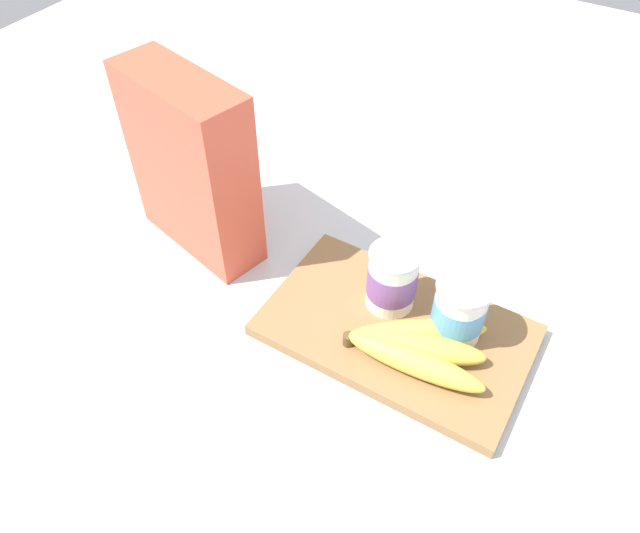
# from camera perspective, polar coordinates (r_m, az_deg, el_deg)

# --- Properties ---
(ground_plane) EXTENTS (2.40, 2.40, 0.00)m
(ground_plane) POSITION_cam_1_polar(r_m,az_deg,el_deg) (0.81, 7.14, -6.38)
(ground_plane) COLOR silver
(cutting_board) EXTENTS (0.34, 0.21, 0.02)m
(cutting_board) POSITION_cam_1_polar(r_m,az_deg,el_deg) (0.81, 7.19, -6.00)
(cutting_board) COLOR olive
(cutting_board) RESTS_ON ground_plane
(cereal_box) EXTENTS (0.22, 0.12, 0.27)m
(cereal_box) POSITION_cam_1_polar(r_m,az_deg,el_deg) (0.86, -12.05, 9.20)
(cereal_box) COLOR #D85138
(cereal_box) RESTS_ON ground_plane
(yogurt_cup_front) EXTENTS (0.07, 0.07, 0.09)m
(yogurt_cup_front) POSITION_cam_1_polar(r_m,az_deg,el_deg) (0.79, 6.85, -1.18)
(yogurt_cup_front) COLOR white
(yogurt_cup_front) RESTS_ON cutting_board
(yogurt_cup_back) EXTENTS (0.07, 0.07, 0.09)m
(yogurt_cup_back) POSITION_cam_1_polar(r_m,az_deg,el_deg) (0.77, 13.04, -4.07)
(yogurt_cup_back) COLOR white
(yogurt_cup_back) RESTS_ON cutting_board
(banana_bunch) EXTENTS (0.19, 0.13, 0.03)m
(banana_bunch) POSITION_cam_1_polar(r_m,az_deg,el_deg) (0.76, 9.08, -7.54)
(banana_bunch) COLOR #DDC748
(banana_bunch) RESTS_ON cutting_board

